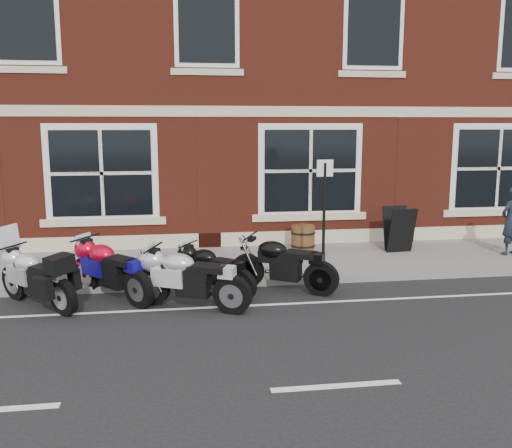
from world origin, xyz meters
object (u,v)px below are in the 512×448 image
Objects in this scene: parking_sign at (324,209)px; barrel_planter at (303,239)px; moto_sport_black at (213,268)px; moto_sport_red at (112,268)px; moto_sport_silver at (189,277)px; moto_naked_black at (282,262)px; pedestrian_left at (511,221)px; moto_touring_silver at (37,275)px; a_board_sign at (399,229)px.

barrel_planter is at bearing 84.53° from parking_sign.
moto_sport_red is at bearing 133.88° from moto_sport_black.
moto_naked_black is (1.76, 0.81, -0.01)m from moto_sport_silver.
parking_sign reaches higher than barrel_planter.
pedestrian_left is (8.81, 1.70, 0.35)m from moto_sport_red.
parking_sign is (2.70, 1.34, 0.89)m from moto_sport_silver.
moto_touring_silver reaches higher than moto_sport_black.
moto_touring_silver is at bearing -8.82° from pedestrian_left.
moto_sport_silver is at bearing -128.97° from barrel_planter.
moto_sport_red is 0.88× the size of moto_sport_silver.
a_board_sign is at bearing -19.41° from moto_sport_black.
moto_sport_silver reaches higher than moto_sport_black.
moto_sport_red reaches higher than moto_naked_black.
barrel_planter is 2.33m from parking_sign.
moto_naked_black is 1.76× the size of a_board_sign.
moto_sport_silver is (1.36, -0.79, -0.01)m from moto_sport_red.
moto_sport_red reaches higher than moto_sport_black.
moto_sport_red reaches higher than barrel_planter.
moto_naked_black is (4.34, 0.29, -0.01)m from moto_touring_silver.
moto_touring_silver is 2.64m from moto_sport_silver.
parking_sign is at bearing -33.40° from moto_sport_red.
moto_sport_red is at bearing -175.59° from parking_sign.
pedestrian_left reaches higher than moto_sport_black.
pedestrian_left is 2.48× the size of barrel_planter.
moto_sport_red is 3.12m from moto_naked_black.
moto_naked_black is 2.81m from barrel_planter.
moto_sport_silver is (2.59, -0.52, 0.00)m from moto_touring_silver.
moto_sport_silver is 0.86× the size of parking_sign.
moto_naked_black is 1.40m from parking_sign.
moto_sport_red is (1.23, 0.27, 0.01)m from moto_touring_silver.
moto_sport_red is 4.91m from barrel_planter.
moto_sport_red is at bearing -166.01° from a_board_sign.
moto_sport_silver is at bearing -166.47° from moto_sport_black.
a_board_sign is at bearing 35.05° from parking_sign.
moto_sport_silver is 5.97m from a_board_sign.
moto_sport_red is 1.83m from moto_sport_black.
parking_sign is (0.94, 0.53, 0.90)m from moto_naked_black.
moto_touring_silver is 10.24m from pedestrian_left.
moto_touring_silver is at bearing 138.65° from moto_sport_black.
a_board_sign reaches higher than barrel_planter.
moto_naked_black is at bearing -150.63° from a_board_sign.
moto_sport_silver is 7.87m from pedestrian_left.
barrel_planter is at bearing -11.33° from moto_sport_silver.
barrel_planter is (4.14, 2.64, -0.13)m from moto_sport_red.
moto_sport_red is 1.57m from moto_sport_silver.
moto_touring_silver is 4.35m from moto_naked_black.
parking_sign reaches higher than a_board_sign.
pedestrian_left is 2.53m from a_board_sign.
pedestrian_left reaches higher than moto_sport_red.
moto_sport_silver reaches higher than moto_naked_black.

